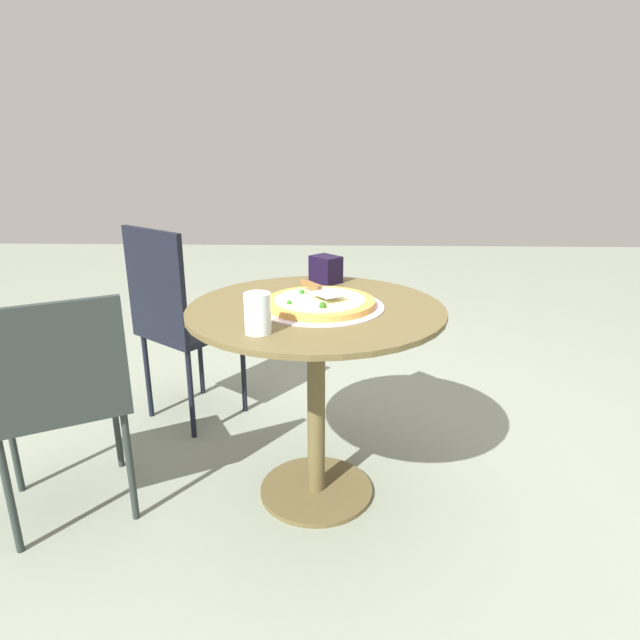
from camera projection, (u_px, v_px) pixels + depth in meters
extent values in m
plane|color=gray|center=(316.00, 491.00, 2.05)|extent=(10.00, 10.00, 0.00)
cylinder|color=brown|center=(316.00, 309.00, 1.82)|extent=(0.86, 0.86, 0.02)
cylinder|color=brown|center=(316.00, 404.00, 1.94)|extent=(0.06, 0.06, 0.69)
cylinder|color=brown|center=(316.00, 489.00, 2.05)|extent=(0.42, 0.42, 0.02)
cylinder|color=silver|center=(320.00, 306.00, 1.83)|extent=(0.43, 0.43, 0.00)
cylinder|color=gold|center=(320.00, 302.00, 1.82)|extent=(0.37, 0.37, 0.02)
cylinder|color=beige|center=(320.00, 299.00, 1.82)|extent=(0.30, 0.30, 0.00)
sphere|color=#267024|center=(302.00, 292.00, 1.88)|extent=(0.02, 0.02, 0.02)
sphere|color=#24601F|center=(330.00, 294.00, 1.85)|extent=(0.02, 0.02, 0.02)
sphere|color=#2C601D|center=(323.00, 306.00, 1.72)|extent=(0.02, 0.02, 0.02)
sphere|color=#347531|center=(318.00, 293.00, 1.86)|extent=(0.02, 0.02, 0.02)
sphere|color=#375F33|center=(335.00, 296.00, 1.82)|extent=(0.02, 0.02, 0.02)
sphere|color=#27701C|center=(289.00, 303.00, 1.76)|extent=(0.02, 0.02, 0.02)
sphere|color=#26732C|center=(322.00, 295.00, 1.84)|extent=(0.02, 0.02, 0.02)
sphere|color=#396324|center=(326.00, 297.00, 1.81)|extent=(0.02, 0.02, 0.02)
cube|color=silver|center=(328.00, 294.00, 1.80)|extent=(0.12, 0.13, 0.00)
cube|color=brown|center=(311.00, 285.00, 1.88)|extent=(0.08, 0.10, 0.02)
cylinder|color=white|center=(258.00, 313.00, 1.56)|extent=(0.08, 0.08, 0.12)
cube|color=black|center=(326.00, 269.00, 2.12)|extent=(0.14, 0.14, 0.10)
cube|color=#27302D|center=(59.00, 396.00, 1.85)|extent=(0.57, 0.57, 0.03)
cube|color=#27302D|center=(53.00, 363.00, 1.62)|extent=(0.38, 0.22, 0.37)
cylinder|color=#27302D|center=(12.00, 442.00, 1.99)|extent=(0.02, 0.02, 0.41)
cylinder|color=#27302D|center=(116.00, 420.00, 2.15)|extent=(0.02, 0.02, 0.41)
cylinder|color=#27302D|center=(9.00, 496.00, 1.69)|extent=(0.02, 0.02, 0.41)
cylinder|color=#27302D|center=(130.00, 466.00, 1.84)|extent=(0.02, 0.02, 0.41)
cube|color=black|center=(193.00, 329.00, 2.50)|extent=(0.52, 0.52, 0.03)
cube|color=black|center=(155.00, 284.00, 2.29)|extent=(0.31, 0.24, 0.46)
cylinder|color=black|center=(200.00, 356.00, 2.78)|extent=(0.02, 0.02, 0.42)
cylinder|color=black|center=(243.00, 371.00, 2.60)|extent=(0.02, 0.02, 0.42)
cylinder|color=black|center=(148.00, 376.00, 2.55)|extent=(0.02, 0.02, 0.42)
cylinder|color=black|center=(191.00, 394.00, 2.36)|extent=(0.02, 0.02, 0.42)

